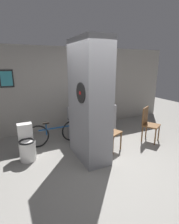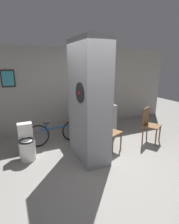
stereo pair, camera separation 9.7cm
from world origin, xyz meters
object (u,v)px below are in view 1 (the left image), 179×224
object	(u,v)px
bicycle	(56,133)
chair_by_doorway	(149,123)
bottle_tall	(83,103)
chair_near_pillar	(109,129)
toilet	(27,145)

from	to	relation	value
bicycle	chair_by_doorway	bearing A→B (deg)	-20.55
bottle_tall	chair_near_pillar	bearing A→B (deg)	-73.93
chair_near_pillar	chair_by_doorway	distance (m)	1.25
toilet	chair_near_pillar	size ratio (longest dim) A/B	0.83
chair_by_doorway	bicycle	xyz separation A→B (m)	(-2.38, 0.89, -0.21)
toilet	bottle_tall	xyz separation A→B (m)	(1.65, 0.58, 0.68)
toilet	bicycle	xyz separation A→B (m)	(0.78, 0.46, -0.02)
chair_near_pillar	toilet	bearing A→B (deg)	146.54
chair_near_pillar	bottle_tall	size ratio (longest dim) A/B	3.77
chair_near_pillar	chair_by_doorway	bearing A→B (deg)	-25.58
chair_near_pillar	bicycle	size ratio (longest dim) A/B	0.61
chair_near_pillar	bicycle	bearing A→B (deg)	121.26
bicycle	bottle_tall	distance (m)	1.12
toilet	bicycle	world-z (taller)	toilet
toilet	bicycle	bearing A→B (deg)	30.65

